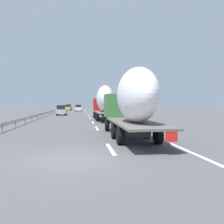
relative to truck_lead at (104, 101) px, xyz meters
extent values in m
plane|color=#4C4C4F|center=(16.14, 3.60, -2.66)|extent=(260.00, 260.00, 0.00)
cube|color=white|center=(-21.86, 1.80, -2.65)|extent=(3.20, 0.20, 0.01)
cube|color=white|center=(-11.58, 1.80, -2.65)|extent=(3.20, 0.20, 0.01)
cube|color=white|center=(-4.31, 1.80, -2.65)|extent=(3.20, 0.20, 0.01)
cube|color=white|center=(4.32, 1.80, -2.65)|extent=(3.20, 0.20, 0.01)
cube|color=white|center=(11.71, 1.80, -2.65)|extent=(3.20, 0.20, 0.01)
cube|color=white|center=(31.07, 1.80, -2.65)|extent=(3.20, 0.20, 0.01)
cube|color=white|center=(36.08, 1.80, -2.65)|extent=(3.20, 0.20, 0.01)
cube|color=white|center=(44.10, 1.80, -2.65)|extent=(3.20, 0.20, 0.01)
cube|color=white|center=(62.64, 1.80, -2.65)|extent=(3.20, 0.20, 0.01)
cube|color=white|center=(21.14, -1.90, -2.65)|extent=(110.00, 0.20, 0.01)
cube|color=#B21919|center=(4.66, 0.00, -0.51)|extent=(2.40, 2.50, 1.90)
cube|color=black|center=(5.76, 0.00, -0.01)|extent=(0.08, 2.12, 0.80)
cube|color=#262628|center=(1.65, 0.00, -1.99)|extent=(11.09, 0.70, 0.24)
cube|color=#59544C|center=(-1.37, 0.00, -1.52)|extent=(9.66, 2.50, 0.12)
ellipsoid|color=white|center=(-0.94, 0.00, 0.32)|extent=(7.30, 2.20, 3.56)
cube|color=red|center=(-6.16, -0.69, -1.76)|extent=(0.04, 0.56, 0.56)
cylinder|color=black|center=(4.66, 1.10, -2.14)|extent=(1.04, 0.30, 1.04)
cylinder|color=black|center=(4.66, -1.10, -2.14)|extent=(1.04, 0.30, 1.04)
cylinder|color=black|center=(-0.17, 1.10, -2.14)|extent=(1.04, 0.35, 1.04)
cylinder|color=black|center=(-0.17, -1.10, -2.14)|extent=(1.04, 0.35, 1.04)
cylinder|color=black|center=(-2.57, 1.10, -2.14)|extent=(1.04, 0.35, 1.04)
cylinder|color=black|center=(-2.57, -1.10, -2.14)|extent=(1.04, 0.35, 1.04)
cube|color=#387038|center=(-13.88, 0.00, -0.51)|extent=(2.40, 2.50, 1.90)
cube|color=black|center=(-12.78, 0.00, -0.01)|extent=(0.08, 2.12, 0.80)
cube|color=#262628|center=(-16.67, 0.00, -1.99)|extent=(10.29, 0.70, 0.24)
cube|color=#59544C|center=(-19.47, 0.00, -1.52)|extent=(8.78, 2.50, 0.12)
ellipsoid|color=white|center=(-19.95, 0.00, 0.17)|extent=(5.83, 2.20, 3.26)
cube|color=red|center=(-23.83, -0.69, -1.76)|extent=(0.04, 0.56, 0.56)
cylinder|color=black|center=(-13.88, 1.10, -2.14)|extent=(1.04, 0.30, 1.04)
cylinder|color=black|center=(-13.88, -1.10, -2.14)|extent=(1.04, 0.30, 1.04)
cylinder|color=black|center=(-18.27, 1.10, -2.14)|extent=(1.04, 0.35, 1.04)
cylinder|color=black|center=(-18.27, -1.10, -2.14)|extent=(1.04, 0.35, 1.04)
cylinder|color=black|center=(-20.67, 1.10, -2.14)|extent=(1.04, 0.35, 1.04)
cylinder|color=black|center=(-20.67, -1.10, -2.14)|extent=(1.04, 0.35, 1.04)
cube|color=gold|center=(47.99, 7.35, -1.92)|extent=(4.60, 1.79, 0.84)
cube|color=black|center=(47.65, 7.35, -1.13)|extent=(2.53, 1.58, 0.74)
cylinder|color=black|center=(49.42, 8.15, -2.34)|extent=(0.64, 0.22, 0.64)
cylinder|color=black|center=(49.42, 6.56, -2.34)|extent=(0.64, 0.22, 0.64)
cylinder|color=black|center=(46.57, 8.15, -2.34)|extent=(0.64, 0.22, 0.64)
cylinder|color=black|center=(46.57, 6.56, -2.34)|extent=(0.64, 0.22, 0.64)
cube|color=white|center=(39.58, 3.88, -1.92)|extent=(4.28, 1.82, 0.84)
cube|color=black|center=(39.26, 3.88, -1.10)|extent=(2.36, 1.60, 0.79)
cylinder|color=black|center=(40.91, 4.69, -2.34)|extent=(0.64, 0.22, 0.64)
cylinder|color=black|center=(40.91, 3.07, -2.34)|extent=(0.64, 0.22, 0.64)
cylinder|color=black|center=(38.26, 4.69, -2.34)|extent=(0.64, 0.22, 0.64)
cylinder|color=black|center=(38.26, 3.07, -2.34)|extent=(0.64, 0.22, 0.64)
cube|color=black|center=(59.33, 7.50, -1.92)|extent=(4.59, 1.75, 0.84)
cube|color=black|center=(58.99, 7.50, -1.09)|extent=(2.53, 1.54, 0.81)
cylinder|color=black|center=(60.76, 8.27, -2.34)|extent=(0.64, 0.22, 0.64)
cylinder|color=black|center=(60.76, 6.72, -2.34)|extent=(0.64, 0.22, 0.64)
cylinder|color=black|center=(57.91, 8.27, -2.34)|extent=(0.64, 0.22, 0.64)
cylinder|color=black|center=(57.91, 6.72, -2.34)|extent=(0.64, 0.22, 0.64)
cube|color=#ADB2B7|center=(15.05, 7.01, -1.92)|extent=(4.08, 1.78, 0.84)
cube|color=black|center=(14.75, 7.01, -1.09)|extent=(2.24, 1.57, 0.81)
cylinder|color=black|center=(16.32, 7.80, -2.34)|extent=(0.64, 0.22, 0.64)
cylinder|color=black|center=(16.32, 6.22, -2.34)|extent=(0.64, 0.22, 0.64)
cylinder|color=black|center=(13.79, 7.80, -2.34)|extent=(0.64, 0.22, 0.64)
cylinder|color=black|center=(13.79, 6.22, -2.34)|extent=(0.64, 0.22, 0.64)
cylinder|color=gray|center=(21.90, -3.10, -1.36)|extent=(0.10, 0.10, 2.59)
cube|color=#2D569E|center=(21.90, -3.10, 0.28)|extent=(0.06, 0.90, 0.70)
cylinder|color=#472D19|center=(49.23, -9.75, -1.81)|extent=(0.24, 0.24, 1.69)
cone|color=#194C1E|center=(49.23, -9.75, 0.89)|extent=(2.67, 2.67, 3.71)
cylinder|color=#472D19|center=(64.47, -7.44, -1.73)|extent=(0.28, 0.28, 1.84)
cone|color=#286B2D|center=(64.47, -7.44, 1.87)|extent=(2.48, 2.48, 5.37)
cylinder|color=#472D19|center=(52.38, -6.64, -1.75)|extent=(0.25, 0.25, 1.81)
cone|color=#194C1E|center=(52.38, -6.64, 1.76)|extent=(3.04, 3.04, 5.21)
cube|color=#9EA0A5|center=(19.14, 9.60, -2.06)|extent=(94.00, 0.06, 0.32)
cube|color=slate|center=(-13.55, 9.60, -2.36)|extent=(0.10, 0.10, 0.60)
cube|color=slate|center=(-9.47, 9.60, -2.36)|extent=(0.10, 0.10, 0.60)
cube|color=slate|center=(-5.38, 9.60, -2.36)|extent=(0.10, 0.10, 0.60)
cube|color=slate|center=(-1.29, 9.60, -2.36)|extent=(0.10, 0.10, 0.60)
cube|color=slate|center=(2.79, 9.60, -2.36)|extent=(0.10, 0.10, 0.60)
cube|color=slate|center=(6.88, 9.60, -2.36)|extent=(0.10, 0.10, 0.60)
cube|color=slate|center=(10.97, 9.60, -2.36)|extent=(0.10, 0.10, 0.60)
cube|color=slate|center=(15.06, 9.60, -2.36)|extent=(0.10, 0.10, 0.60)
cube|color=slate|center=(19.14, 9.60, -2.36)|extent=(0.10, 0.10, 0.60)
cube|color=slate|center=(23.23, 9.60, -2.36)|extent=(0.10, 0.10, 0.60)
cube|color=slate|center=(27.32, 9.60, -2.36)|extent=(0.10, 0.10, 0.60)
cube|color=slate|center=(31.40, 9.60, -2.36)|extent=(0.10, 0.10, 0.60)
cube|color=slate|center=(35.49, 9.60, -2.36)|extent=(0.10, 0.10, 0.60)
cube|color=slate|center=(39.58, 9.60, -2.36)|extent=(0.10, 0.10, 0.60)
cube|color=slate|center=(43.66, 9.60, -2.36)|extent=(0.10, 0.10, 0.60)
cube|color=slate|center=(47.75, 9.60, -2.36)|extent=(0.10, 0.10, 0.60)
cube|color=slate|center=(51.84, 9.60, -2.36)|extent=(0.10, 0.10, 0.60)
cube|color=slate|center=(55.92, 9.60, -2.36)|extent=(0.10, 0.10, 0.60)
cube|color=slate|center=(60.01, 9.60, -2.36)|extent=(0.10, 0.10, 0.60)
cube|color=slate|center=(64.10, 9.60, -2.36)|extent=(0.10, 0.10, 0.60)
camera|label=1|loc=(-34.25, 3.34, -0.31)|focal=39.34mm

